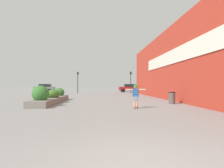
% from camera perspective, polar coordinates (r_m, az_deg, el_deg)
% --- Properties ---
extents(building_wall_right, '(0.67, 39.60, 6.44)m').
position_cam_1_polar(building_wall_right, '(17.46, 18.22, 5.91)').
color(building_wall_right, '#B23323').
rests_on(building_wall_right, ground_plane).
extents(planter_box, '(1.25, 8.78, 1.32)m').
position_cam_1_polar(planter_box, '(17.22, -15.57, -3.43)').
color(planter_box, slate).
rests_on(planter_box, ground_plane).
extents(skateboard, '(0.41, 0.65, 0.10)m').
position_cam_1_polar(skateboard, '(12.77, 6.17, -6.03)').
color(skateboard, maroon).
rests_on(skateboard, ground_plane).
extents(skateboarder, '(1.15, 0.49, 1.28)m').
position_cam_1_polar(skateboarder, '(12.71, 6.16, -2.41)').
color(skateboarder, tan).
rests_on(skateboarder, skateboard).
extents(trash_bin, '(0.47, 0.47, 0.86)m').
position_cam_1_polar(trash_bin, '(16.26, 15.40, -3.50)').
color(trash_bin, '#514C47').
rests_on(trash_bin, ground_plane).
extents(car_leftmost, '(4.41, 1.95, 1.48)m').
position_cam_1_polar(car_leftmost, '(46.93, 13.26, -0.98)').
color(car_leftmost, navy).
rests_on(car_leftmost, ground_plane).
extents(car_center_left, '(3.84, 1.87, 1.55)m').
position_cam_1_polar(car_center_left, '(44.68, -17.21, -0.96)').
color(car_center_left, slate).
rests_on(car_center_left, ground_plane).
extents(car_center_right, '(3.88, 2.02, 1.54)m').
position_cam_1_polar(car_center_right, '(42.51, 4.49, -1.01)').
color(car_center_right, maroon).
rests_on(car_center_right, ground_plane).
extents(traffic_light_left, '(0.28, 0.30, 3.62)m').
position_cam_1_polar(traffic_light_left, '(37.88, -8.94, 1.40)').
color(traffic_light_left, black).
rests_on(traffic_light_left, ground_plane).
extents(traffic_light_right, '(0.28, 0.30, 3.66)m').
position_cam_1_polar(traffic_light_right, '(37.86, 4.92, 1.43)').
color(traffic_light_right, black).
rests_on(traffic_light_right, ground_plane).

